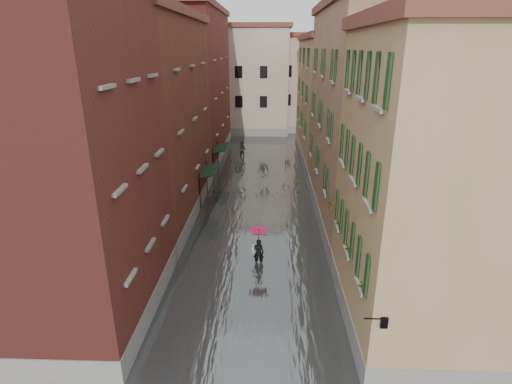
# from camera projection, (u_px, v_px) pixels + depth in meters

# --- Properties ---
(ground) EXTENTS (120.00, 120.00, 0.00)m
(ground) POSITION_uv_depth(u_px,v_px,m) (251.00, 290.00, 18.94)
(ground) COLOR #535255
(ground) RESTS_ON ground
(floodwater) EXTENTS (10.00, 60.00, 0.20)m
(floodwater) POSITION_uv_depth(u_px,v_px,m) (259.00, 193.00, 31.11)
(floodwater) COLOR #494F51
(floodwater) RESTS_ON ground
(building_left_near) EXTENTS (6.00, 8.00, 13.00)m
(building_left_near) POSITION_uv_depth(u_px,v_px,m) (63.00, 170.00, 15.06)
(building_left_near) COLOR maroon
(building_left_near) RESTS_ON ground
(building_left_mid) EXTENTS (6.00, 14.00, 12.50)m
(building_left_mid) POSITION_uv_depth(u_px,v_px,m) (148.00, 123.00, 25.47)
(building_left_mid) COLOR brown
(building_left_mid) RESTS_ON ground
(building_left_far) EXTENTS (6.00, 16.00, 14.00)m
(building_left_far) POSITION_uv_depth(u_px,v_px,m) (191.00, 88.00, 39.29)
(building_left_far) COLOR maroon
(building_left_far) RESTS_ON ground
(building_right_near) EXTENTS (6.00, 8.00, 11.50)m
(building_right_near) POSITION_uv_depth(u_px,v_px,m) (435.00, 193.00, 14.86)
(building_right_near) COLOR #9A844F
(building_right_near) RESTS_ON ground
(building_right_mid) EXTENTS (6.00, 14.00, 13.00)m
(building_right_mid) POSITION_uv_depth(u_px,v_px,m) (369.00, 121.00, 24.93)
(building_right_mid) COLOR #98785C
(building_right_mid) RESTS_ON ground
(building_right_far) EXTENTS (6.00, 16.00, 11.50)m
(building_right_far) POSITION_uv_depth(u_px,v_px,m) (333.00, 102.00, 39.27)
(building_right_far) COLOR #9A844F
(building_right_far) RESTS_ON ground
(building_end_cream) EXTENTS (12.00, 9.00, 13.00)m
(building_end_cream) POSITION_uv_depth(u_px,v_px,m) (241.00, 82.00, 52.48)
(building_end_cream) COLOR beige
(building_end_cream) RESTS_ON ground
(building_end_pink) EXTENTS (10.00, 9.00, 12.00)m
(building_end_pink) POSITION_uv_depth(u_px,v_px,m) (308.00, 85.00, 54.23)
(building_end_pink) COLOR tan
(building_end_pink) RESTS_ON ground
(awning_near) EXTENTS (1.09, 3.23, 2.80)m
(awning_near) POSITION_uv_depth(u_px,v_px,m) (209.00, 171.00, 28.57)
(awning_near) COLOR black
(awning_near) RESTS_ON ground
(awning_far) EXTENTS (1.09, 3.28, 2.80)m
(awning_far) POSITION_uv_depth(u_px,v_px,m) (220.00, 149.00, 34.89)
(awning_far) COLOR black
(awning_far) RESTS_ON ground
(wall_lantern) EXTENTS (0.71, 0.22, 0.35)m
(wall_lantern) POSITION_uv_depth(u_px,v_px,m) (383.00, 321.00, 12.14)
(wall_lantern) COLOR black
(wall_lantern) RESTS_ON ground
(window_planters) EXTENTS (0.59, 10.78, 0.84)m
(window_planters) POSITION_uv_depth(u_px,v_px,m) (342.00, 220.00, 18.05)
(window_planters) COLOR brown
(window_planters) RESTS_ON ground
(pedestrian_main) EXTENTS (0.94, 0.94, 2.06)m
(pedestrian_main) POSITION_uv_depth(u_px,v_px,m) (258.00, 244.00, 20.63)
(pedestrian_main) COLOR black
(pedestrian_main) RESTS_ON ground
(pedestrian_far) EXTENTS (1.04, 0.93, 1.76)m
(pedestrian_far) POSITION_uv_depth(u_px,v_px,m) (242.00, 150.00, 41.02)
(pedestrian_far) COLOR black
(pedestrian_far) RESTS_ON ground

